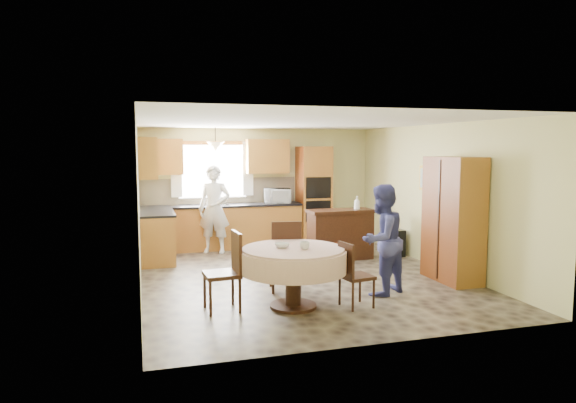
{
  "coord_description": "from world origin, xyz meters",
  "views": [
    {
      "loc": [
        -2.48,
        -7.82,
        2.09
      ],
      "look_at": [
        -0.12,
        0.3,
        1.2
      ],
      "focal_mm": 32.0,
      "sensor_mm": 36.0,
      "label": 1
    }
  ],
  "objects_px": {
    "oven_tower": "(314,195)",
    "person_sink": "(214,209)",
    "cupboard": "(453,219)",
    "chair_right": "(352,271)",
    "chair_left": "(228,267)",
    "dining_table": "(293,261)",
    "person_dining": "(381,240)",
    "sideboard": "(340,236)",
    "chair_back": "(286,252)"
  },
  "relations": [
    {
      "from": "chair_back",
      "to": "cupboard",
      "type": "bearing_deg",
      "value": -173.98
    },
    {
      "from": "chair_right",
      "to": "person_dining",
      "type": "xyz_separation_m",
      "value": [
        0.64,
        0.45,
        0.31
      ]
    },
    {
      "from": "chair_back",
      "to": "person_dining",
      "type": "xyz_separation_m",
      "value": [
        1.27,
        -0.52,
        0.21
      ]
    },
    {
      "from": "person_sink",
      "to": "chair_back",
      "type": "bearing_deg",
      "value": -56.63
    },
    {
      "from": "dining_table",
      "to": "person_sink",
      "type": "height_order",
      "value": "person_sink"
    },
    {
      "from": "oven_tower",
      "to": "person_dining",
      "type": "bearing_deg",
      "value": -95.03
    },
    {
      "from": "person_sink",
      "to": "sideboard",
      "type": "bearing_deg",
      "value": -7.23
    },
    {
      "from": "person_sink",
      "to": "dining_table",
      "type": "bearing_deg",
      "value": -60.44
    },
    {
      "from": "oven_tower",
      "to": "person_sink",
      "type": "relative_size",
      "value": 1.21
    },
    {
      "from": "sideboard",
      "to": "chair_back",
      "type": "distance_m",
      "value": 2.43
    },
    {
      "from": "dining_table",
      "to": "person_sink",
      "type": "bearing_deg",
      "value": 97.27
    },
    {
      "from": "oven_tower",
      "to": "person_sink",
      "type": "xyz_separation_m",
      "value": [
        -2.22,
        -0.39,
        -0.19
      ]
    },
    {
      "from": "dining_table",
      "to": "chair_back",
      "type": "distance_m",
      "value": 0.77
    },
    {
      "from": "chair_back",
      "to": "chair_right",
      "type": "distance_m",
      "value": 1.16
    },
    {
      "from": "sideboard",
      "to": "person_dining",
      "type": "relative_size",
      "value": 0.78
    },
    {
      "from": "oven_tower",
      "to": "chair_right",
      "type": "distance_m",
      "value": 4.57
    },
    {
      "from": "cupboard",
      "to": "chair_right",
      "type": "relative_size",
      "value": 2.25
    },
    {
      "from": "cupboard",
      "to": "person_sink",
      "type": "height_order",
      "value": "cupboard"
    },
    {
      "from": "cupboard",
      "to": "person_dining",
      "type": "xyz_separation_m",
      "value": [
        -1.42,
        -0.38,
        -0.19
      ]
    },
    {
      "from": "person_sink",
      "to": "person_dining",
      "type": "height_order",
      "value": "person_sink"
    },
    {
      "from": "person_sink",
      "to": "cupboard",
      "type": "bearing_deg",
      "value": -21.96
    },
    {
      "from": "cupboard",
      "to": "chair_right",
      "type": "bearing_deg",
      "value": -157.99
    },
    {
      "from": "chair_back",
      "to": "person_sink",
      "type": "xyz_separation_m",
      "value": [
        -0.6,
        3.07,
        0.29
      ]
    },
    {
      "from": "sideboard",
      "to": "dining_table",
      "type": "distance_m",
      "value": 3.1
    },
    {
      "from": "sideboard",
      "to": "cupboard",
      "type": "bearing_deg",
      "value": -62.96
    },
    {
      "from": "chair_right",
      "to": "dining_table",
      "type": "bearing_deg",
      "value": 64.79
    },
    {
      "from": "cupboard",
      "to": "chair_left",
      "type": "relative_size",
      "value": 1.92
    },
    {
      "from": "dining_table",
      "to": "chair_back",
      "type": "bearing_deg",
      "value": 81.53
    },
    {
      "from": "sideboard",
      "to": "cupboard",
      "type": "relative_size",
      "value": 0.63
    },
    {
      "from": "sideboard",
      "to": "dining_table",
      "type": "bearing_deg",
      "value": -125.54
    },
    {
      "from": "dining_table",
      "to": "person_dining",
      "type": "bearing_deg",
      "value": 9.91
    },
    {
      "from": "chair_right",
      "to": "person_dining",
      "type": "relative_size",
      "value": 0.55
    },
    {
      "from": "cupboard",
      "to": "chair_right",
      "type": "distance_m",
      "value": 2.27
    },
    {
      "from": "dining_table",
      "to": "chair_left",
      "type": "bearing_deg",
      "value": 170.31
    },
    {
      "from": "cupboard",
      "to": "dining_table",
      "type": "distance_m",
      "value": 2.89
    },
    {
      "from": "chair_back",
      "to": "dining_table",
      "type": "bearing_deg",
      "value": 90.44
    },
    {
      "from": "chair_left",
      "to": "person_sink",
      "type": "height_order",
      "value": "person_sink"
    },
    {
      "from": "oven_tower",
      "to": "chair_right",
      "type": "height_order",
      "value": "oven_tower"
    },
    {
      "from": "sideboard",
      "to": "cupboard",
      "type": "height_order",
      "value": "cupboard"
    },
    {
      "from": "cupboard",
      "to": "chair_back",
      "type": "xyz_separation_m",
      "value": [
        -2.69,
        0.14,
        -0.4
      ]
    },
    {
      "from": "sideboard",
      "to": "chair_back",
      "type": "bearing_deg",
      "value": -133.19
    },
    {
      "from": "oven_tower",
      "to": "person_dining",
      "type": "relative_size",
      "value": 1.34
    },
    {
      "from": "sideboard",
      "to": "person_sink",
      "type": "relative_size",
      "value": 0.71
    },
    {
      "from": "chair_left",
      "to": "dining_table",
      "type": "bearing_deg",
      "value": 76.32
    },
    {
      "from": "oven_tower",
      "to": "chair_right",
      "type": "xyz_separation_m",
      "value": [
        -0.99,
        -4.43,
        -0.58
      ]
    },
    {
      "from": "chair_back",
      "to": "chair_right",
      "type": "xyz_separation_m",
      "value": [
        0.63,
        -0.97,
        -0.1
      ]
    },
    {
      "from": "sideboard",
      "to": "chair_left",
      "type": "distance_m",
      "value": 3.53
    },
    {
      "from": "sideboard",
      "to": "chair_back",
      "type": "height_order",
      "value": "chair_back"
    },
    {
      "from": "person_sink",
      "to": "person_dining",
      "type": "distance_m",
      "value": 4.05
    },
    {
      "from": "sideboard",
      "to": "chair_left",
      "type": "relative_size",
      "value": 1.21
    }
  ]
}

